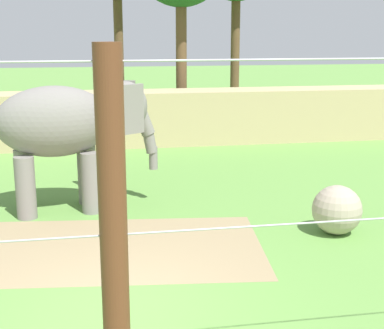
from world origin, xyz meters
The scene contains 6 objects.
ground_plane centered at (0.00, 0.00, 0.00)m, with size 120.00×120.00×0.00m, color #609342.
dirt_patch centered at (0.00, 2.58, 0.00)m, with size 6.06×3.43×0.01m, color #937F5B.
embankment_wall centered at (0.00, 12.95, 0.99)m, with size 36.00×1.80×1.98m, color tan.
elephant centered at (-0.77, 5.27, 2.00)m, with size 4.07×1.87×3.02m.
enrichment_ball centered at (4.77, 2.58, 0.52)m, with size 1.04×1.04×1.04m, color tan.
cable_fence centered at (-0.02, -2.98, 2.05)m, with size 12.90×0.26×4.09m.
Camera 1 is at (-0.20, -7.98, 4.18)m, focal length 52.78 mm.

